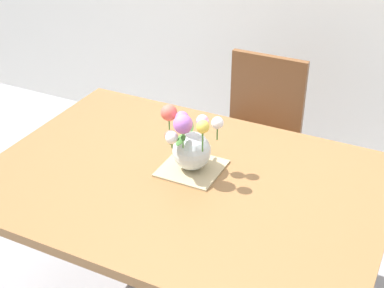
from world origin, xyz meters
The scene contains 4 objects.
dining_table centered at (0.00, 0.00, 0.66)m, with size 1.59×1.12×0.74m.
chair_far centered at (0.00, 0.90, 0.52)m, with size 0.42×0.42×0.90m.
placemat centered at (0.00, 0.08, 0.74)m, with size 0.24×0.24×0.01m, color tan.
flower_vase centered at (0.00, 0.07, 0.86)m, with size 0.26×0.24×0.28m.
Camera 1 is at (0.83, -1.61, 1.97)m, focal length 51.18 mm.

